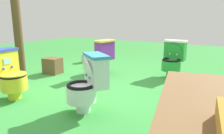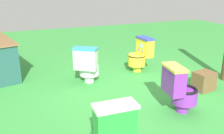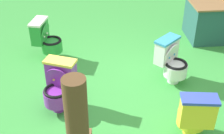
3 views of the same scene
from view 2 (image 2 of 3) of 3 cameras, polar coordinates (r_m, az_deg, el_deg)
The scene contains 6 objects.
ground at distance 4.32m, azimuth 6.14°, elevation -6.58°, with size 14.00×14.00×0.00m, color green.
toilet_purple at distance 3.78m, azimuth 15.04°, elevation -4.76°, with size 0.47×0.54×0.73m.
toilet_white at distance 4.72m, azimuth -5.54°, elevation 0.54°, with size 0.63×0.61×0.73m.
toilet_green at distance 2.70m, azimuth -0.14°, elevation -14.15°, with size 0.50×0.44×0.73m.
toilet_yellow at distance 5.42m, azimuth 6.42°, elevation 2.88°, with size 0.45×0.53×0.73m.
small_crate at distance 4.77m, azimuth 20.07°, elevation -3.00°, with size 0.28×0.35×0.33m, color brown.
Camera 2 is at (-3.44, 1.86, 1.84)m, focal length 40.40 mm.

